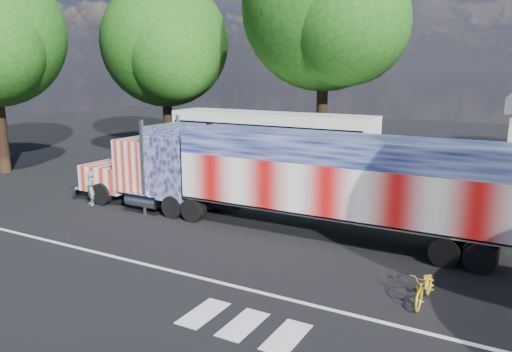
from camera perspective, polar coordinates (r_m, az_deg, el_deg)
The scene contains 8 objects.
ground at distance 18.60m, azimuth -4.56°, elevation -7.43°, with size 100.00×100.00×0.00m, color black.
lane_markings at distance 14.83m, azimuth -7.21°, elevation -12.73°, with size 30.00×2.67×0.01m.
semi_truck at distance 19.60m, azimuth 2.78°, elevation 0.06°, with size 19.36×3.06×4.13m.
coach_bus at distance 29.99m, azimuth 1.65°, elevation 3.85°, with size 12.63×2.94×3.67m.
woman at distance 24.47m, azimuth -18.38°, elevation -1.32°, with size 0.58×0.38×1.58m, color slate.
bicycle at distance 14.51m, azimuth 18.72°, elevation -11.92°, with size 0.61×1.75×0.92m, color gold.
tree_nw_a at distance 38.10m, azimuth -10.22°, elevation 14.65°, with size 9.69×9.23×12.69m.
tree_n_mid at distance 32.66m, azimuth 8.11°, elevation 18.47°, with size 10.80×10.29×15.10m.
Camera 1 is at (9.82, -14.53, 6.21)m, focal length 35.00 mm.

